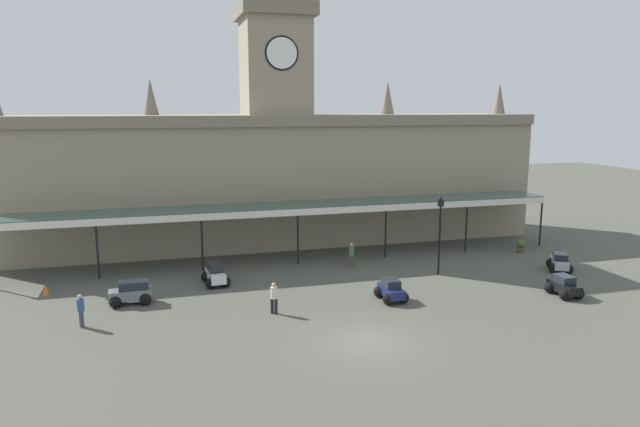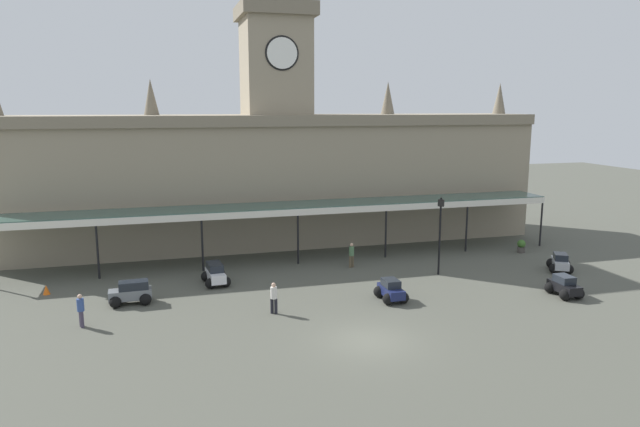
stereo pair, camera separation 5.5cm
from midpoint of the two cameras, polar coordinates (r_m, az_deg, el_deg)
The scene contains 14 objects.
ground_plane at distance 27.37m, azimuth 4.83°, elevation -12.39°, with size 140.00×140.00×0.00m, color #4E4F45.
station_building at distance 45.48m, azimuth -4.23°, elevation 4.19°, with size 40.90×6.94×18.06m.
entrance_canopy at distance 40.24m, azimuth -2.58°, elevation 0.66°, with size 38.60×3.26×3.90m.
car_black_sedan at distance 35.94m, azimuth 22.95°, elevation -6.72°, with size 1.55×2.07×1.19m.
car_grey_estate at distance 33.47m, azimuth -18.07°, elevation -7.53°, with size 2.28×1.60×1.27m.
car_silver_sedan at distance 41.13m, azimuth 22.59°, elevation -4.57°, with size 2.07×2.25×1.19m.
car_navy_sedan at distance 32.68m, azimuth 7.05°, elevation -7.63°, with size 1.53×2.06×1.19m.
car_white_estate at distance 35.83m, azimuth -10.22°, elevation -5.98°, with size 1.67×2.32×1.27m.
pedestrian_crossing_forecourt at distance 38.78m, azimuth 3.16°, elevation -4.02°, with size 0.37×0.34×1.67m.
pedestrian_near_entrance at distance 30.81m, azimuth -22.45°, elevation -8.71°, with size 0.34×0.38×1.67m.
pedestrian_beside_cars at distance 30.39m, azimuth -4.52°, elevation -8.18°, with size 0.35×0.34×1.67m.
victorian_lamppost at distance 37.43m, azimuth 11.79°, elevation -1.31°, with size 0.30×0.30×5.01m.
traffic_cone at distance 36.95m, azimuth -25.32°, elevation -6.81°, with size 0.40×0.40×0.55m, color orange.
planter_near_kerb at distance 45.23m, azimuth 19.24°, elevation -3.04°, with size 0.60×0.60×0.96m.
Camera 2 is at (-8.92, -23.58, 10.63)m, focal length 32.49 mm.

